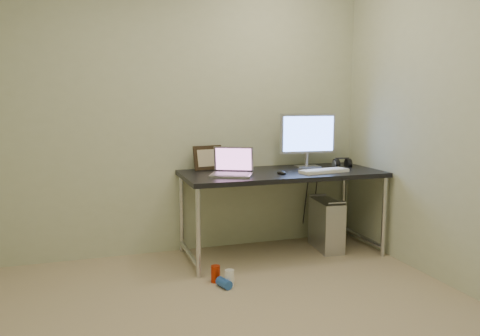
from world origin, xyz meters
name	(u,v)px	position (x,y,z in m)	size (l,w,h in m)	color
wall_back	(177,114)	(0.00, 1.75, 1.25)	(3.50, 0.02, 2.50)	beige
desk	(282,179)	(0.85, 1.37, 0.68)	(1.75, 0.77, 0.75)	black
tower_computer	(326,225)	(1.30, 1.37, 0.23)	(0.23, 0.46, 0.49)	#B5B5B9
cable_a	(306,200)	(1.25, 1.70, 0.40)	(0.01, 0.01, 0.70)	black
cable_b	(315,202)	(1.34, 1.68, 0.38)	(0.01, 0.01, 0.72)	black
can_red	(216,274)	(0.11, 0.90, 0.06)	(0.07, 0.07, 0.13)	#B02306
can_white	(230,278)	(0.19, 0.78, 0.06)	(0.07, 0.07, 0.13)	white
can_blue	(224,283)	(0.14, 0.77, 0.03)	(0.07, 0.07, 0.13)	blue
laptop	(232,169)	(0.37, 1.30, 0.80)	(0.42, 0.40, 0.23)	#B6B5BC
monitor	(308,136)	(1.17, 1.53, 1.04)	(0.53, 0.17, 0.50)	#B6B5BC
keyboard	(324,171)	(1.18, 1.20, 0.76)	(0.44, 0.14, 0.03)	white
mouse_right	(344,169)	(1.39, 1.23, 0.77)	(0.07, 0.11, 0.04)	black
mouse_left	(282,172)	(0.79, 1.23, 0.77)	(0.06, 0.10, 0.03)	black
headphones	(342,164)	(1.50, 1.45, 0.78)	(0.17, 0.10, 0.11)	black
picture_frame	(208,158)	(0.26, 1.67, 0.86)	(0.27, 0.03, 0.22)	black
webcam	(223,160)	(0.39, 1.64, 0.84)	(0.05, 0.04, 0.12)	silver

